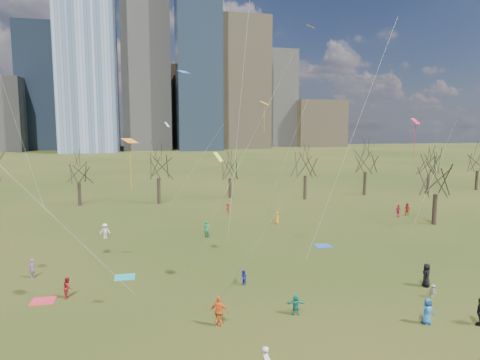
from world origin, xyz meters
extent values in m
plane|color=black|center=(0.00, 0.00, 0.00)|extent=(500.00, 500.00, 0.00)
cube|color=slate|center=(-35.00, 190.00, 59.00)|extent=(26.00, 26.00, 118.00)
cube|color=slate|center=(-8.00, 205.00, 47.50)|extent=(24.00, 24.00, 95.00)
cube|color=#384C66|center=(18.00, 195.00, 52.50)|extent=(22.00, 22.00, 105.00)
cube|color=#726347|center=(45.00, 215.00, 36.00)|extent=(28.00, 28.00, 72.00)
cube|color=#384C66|center=(-60.00, 220.00, 32.50)|extent=(25.00, 25.00, 65.00)
cube|color=slate|center=(70.00, 230.00, 29.00)|extent=(22.00, 22.00, 58.00)
cube|color=#726347|center=(5.00, 240.00, 24.00)|extent=(30.00, 30.00, 48.00)
cube|color=#726347|center=(95.00, 225.00, 14.00)|extent=(30.00, 28.00, 28.00)
cylinder|color=black|center=(-19.00, 41.00, 1.80)|extent=(0.52, 0.52, 3.60)
cylinder|color=black|center=(-7.00, 40.00, 2.02)|extent=(0.54, 0.54, 4.05)
cylinder|color=black|center=(5.00, 43.00, 1.69)|extent=(0.51, 0.51, 3.38)
cylinder|color=black|center=(17.00, 39.00, 1.98)|extent=(0.54, 0.54, 3.96)
cylinder|color=black|center=(29.00, 41.00, 2.07)|extent=(0.54, 0.54, 4.14)
cylinder|color=black|center=(41.00, 40.00, 1.75)|extent=(0.52, 0.52, 3.51)
cylinder|color=black|center=(53.00, 42.00, 1.87)|extent=(0.53, 0.53, 3.74)
cylinder|color=black|center=(26.00, 18.00, 1.91)|extent=(0.53, 0.53, 3.83)
cube|color=teal|center=(-10.68, 6.73, 0.01)|extent=(1.60, 1.50, 0.03)
cube|color=#2243A1|center=(8.62, 11.88, 0.01)|extent=(1.60, 1.50, 0.03)
cube|color=#BA2532|center=(-16.02, 3.05, 0.01)|extent=(1.60, 1.50, 0.03)
imported|color=#215791|center=(7.93, -5.74, 0.82)|extent=(0.83, 0.58, 1.63)
imported|color=maroon|center=(-14.40, 3.32, 0.76)|extent=(0.60, 0.76, 1.51)
imported|color=slate|center=(10.96, -2.18, 0.49)|extent=(0.49, 0.70, 0.98)
imported|color=#EA561A|center=(-4.63, -3.29, 0.94)|extent=(1.19, 0.84, 1.88)
imported|color=#1B7B69|center=(0.48, -2.75, 0.69)|extent=(1.33, 0.63, 1.38)
imported|color=black|center=(11.82, -0.23, 0.91)|extent=(0.88, 1.04, 1.81)
imported|color=#7D478F|center=(-17.94, 8.15, 0.78)|extent=(0.47, 0.62, 1.55)
imported|color=#24259E|center=(-1.69, 2.94, 0.60)|extent=(0.66, 0.73, 1.21)
imported|color=silver|center=(-13.36, 19.75, 0.82)|extent=(1.09, 0.66, 1.65)
imported|color=#C11B3D|center=(24.22, 23.03, 0.83)|extent=(1.05, 0.66, 1.66)
imported|color=orange|center=(7.02, 22.49, 0.76)|extent=(0.75, 0.88, 1.52)
imported|color=#1A7648|center=(-2.50, 17.71, 0.93)|extent=(0.81, 0.76, 1.87)
imported|color=#B21E19|center=(25.81, 23.35, 0.87)|extent=(1.03, 1.07, 1.74)
imported|color=#B21E19|center=(2.08, 29.58, 0.80)|extent=(0.65, 1.06, 1.60)
imported|color=black|center=(10.97, -6.56, 0.87)|extent=(1.06, 0.97, 1.74)
plane|color=orange|center=(-9.67, -0.58, 11.23)|extent=(1.39, 1.38, 0.27)
cylinder|color=silver|center=(-12.76, -3.73, 6.31)|extent=(6.20, 6.32, 9.84)
cylinder|color=orange|center=(-9.67, -0.58, 9.57)|extent=(0.04, 0.04, 2.70)
plane|color=gold|center=(3.75, 3.95, 19.63)|extent=(0.93, 0.95, 0.28)
cylinder|color=silver|center=(6.10, 1.86, 10.52)|extent=(4.73, 4.22, 18.24)
plane|color=#DC1842|center=(16.90, 9.51, 12.61)|extent=(1.10, 0.98, 0.59)
cylinder|color=silver|center=(17.34, 7.24, 7.01)|extent=(0.89, 4.55, 11.22)
cylinder|color=#DC1842|center=(16.90, 9.51, 10.77)|extent=(0.04, 0.04, 3.15)
cylinder|color=silver|center=(-0.12, 8.88, 19.67)|extent=(2.20, 6.12, 36.55)
cylinder|color=silver|center=(-23.88, 26.58, 14.26)|extent=(5.26, 4.44, 25.73)
plane|color=orange|center=(4.90, 21.10, 14.83)|extent=(1.49, 1.50, 0.51)
cylinder|color=silver|center=(6.13, 17.32, 8.12)|extent=(2.47, 7.59, 13.44)
cylinder|color=orange|center=(4.90, 21.10, 12.99)|extent=(0.04, 0.04, 3.00)
plane|color=#CDEC25|center=(-4.58, -3.10, 10.33)|extent=(0.75, 0.80, 0.53)
cylinder|color=silver|center=(-3.17, -6.49, 5.86)|extent=(2.83, 6.79, 8.94)
plane|color=silver|center=(-5.99, 29.83, 12.37)|extent=(0.83, 0.93, 0.61)
cylinder|color=silver|center=(-2.80, 26.51, 6.89)|extent=(6.39, 6.66, 10.98)
plane|color=blue|center=(-5.99, 3.14, 15.92)|extent=(1.20, 1.18, 0.27)
cylinder|color=silver|center=(-3.51, -1.45, 8.66)|extent=(4.97, 9.20, 14.53)
camera|label=1|loc=(-8.64, -27.73, 12.08)|focal=32.00mm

